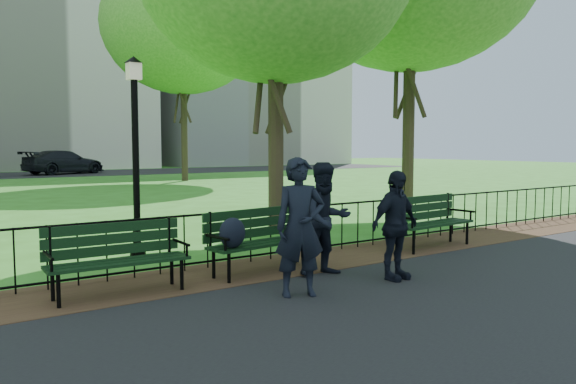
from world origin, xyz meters
TOP-DOWN VIEW (x-y plane):
  - ground at (0.00, 0.00)m, footprint 120.00×120.00m
  - asphalt_path at (0.00, -3.40)m, footprint 60.00×9.20m
  - dirt_strip at (0.00, 1.50)m, footprint 60.00×1.60m
  - iron_fence at (0.00, 2.00)m, footprint 24.06×0.06m
  - apartment_east at (26.00, 48.00)m, footprint 20.00×15.00m
  - park_bench_main at (-0.69, 1.21)m, footprint 1.94×0.81m
  - park_bench_left_a at (-2.69, 1.28)m, footprint 1.83×0.62m
  - park_bench_right_a at (3.32, 1.23)m, footprint 1.94×0.72m
  - lamppost at (-1.61, 3.48)m, footprint 0.31×0.31m
  - tree_far_e at (8.24, 23.07)m, footprint 8.83×8.83m
  - person_left at (-0.76, -0.17)m, footprint 0.77×0.64m
  - person_mid at (0.25, 0.56)m, footprint 0.88×0.55m
  - person_right at (0.90, -0.24)m, footprint 0.97×0.47m
  - sedan_dark at (4.51, 34.66)m, footprint 6.03×4.06m

SIDE VIEW (x-z plane):
  - ground at x=0.00m, z-range 0.00..0.00m
  - asphalt_path at x=0.00m, z-range 0.00..0.01m
  - dirt_strip at x=0.00m, z-range 0.01..0.02m
  - iron_fence at x=0.00m, z-range 0.00..1.00m
  - park_bench_left_a at x=-2.69m, z-range 0.07..1.10m
  - park_bench_right_a at x=3.32m, z-range 0.08..1.16m
  - park_bench_main at x=-0.69m, z-range 0.12..1.19m
  - person_right at x=0.90m, z-range 0.01..1.61m
  - sedan_dark at x=4.51m, z-range 0.01..1.63m
  - person_mid at x=0.25m, z-range 0.01..1.72m
  - person_left at x=-0.76m, z-range 0.01..1.81m
  - lamppost at x=-1.61m, z-range 0.16..3.64m
  - tree_far_e at x=8.24m, z-range 2.39..14.70m
  - apartment_east at x=26.00m, z-range 0.00..24.00m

